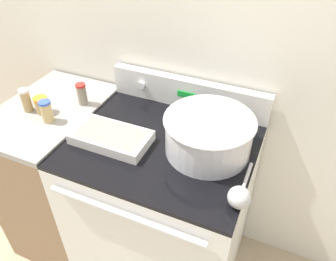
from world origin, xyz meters
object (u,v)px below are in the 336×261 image
ladle (240,196)px  mixing_bowl (209,133)px  spice_jar_red_cap (82,94)px  spice_jar_blue_cap (47,111)px  spice_jar_orange_cap (42,105)px  spice_jar_white_cap (26,100)px  casserole_dish (111,137)px

ladle → mixing_bowl: bearing=129.8°
spice_jar_red_cap → spice_jar_blue_cap: 0.20m
spice_jar_blue_cap → spice_jar_orange_cap: 0.09m
ladle → spice_jar_blue_cap: bearing=172.6°
spice_jar_orange_cap → spice_jar_white_cap: 0.08m
spice_jar_red_cap → spice_jar_blue_cap: bearing=-107.8°
mixing_bowl → spice_jar_blue_cap: size_ratio=3.47×
mixing_bowl → ladle: 0.31m
mixing_bowl → ladle: mixing_bowl is taller
spice_jar_white_cap → spice_jar_red_cap: bearing=37.3°
casserole_dish → spice_jar_red_cap: bearing=145.6°
ladle → casserole_dish: bearing=168.7°
mixing_bowl → spice_jar_orange_cap: size_ratio=4.57×
casserole_dish → spice_jar_orange_cap: (-0.42, 0.05, 0.03)m
casserole_dish → spice_jar_orange_cap: size_ratio=4.14×
casserole_dish → mixing_bowl: bearing=15.5°
ladle → spice_jar_orange_cap: bearing=170.5°
spice_jar_blue_cap → mixing_bowl: bearing=8.3°
spice_jar_orange_cap → spice_jar_blue_cap: bearing=-33.0°
mixing_bowl → ladle: size_ratio=1.42×
casserole_dish → spice_jar_orange_cap: 0.42m
ladle → spice_jar_white_cap: bearing=172.0°
mixing_bowl → ladle: bearing=-50.2°
casserole_dish → spice_jar_orange_cap: bearing=173.1°
casserole_dish → spice_jar_red_cap: 0.35m
spice_jar_orange_cap → mixing_bowl: bearing=4.3°
spice_jar_white_cap → casserole_dish: bearing=-3.9°
ladle → spice_jar_orange_cap: (-1.02, 0.17, 0.01)m
mixing_bowl → spice_jar_blue_cap: 0.76m
spice_jar_orange_cap → spice_jar_white_cap: spice_jar_white_cap is taller
casserole_dish → ladle: bearing=-11.3°
spice_jar_orange_cap → casserole_dish: bearing=-6.9°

